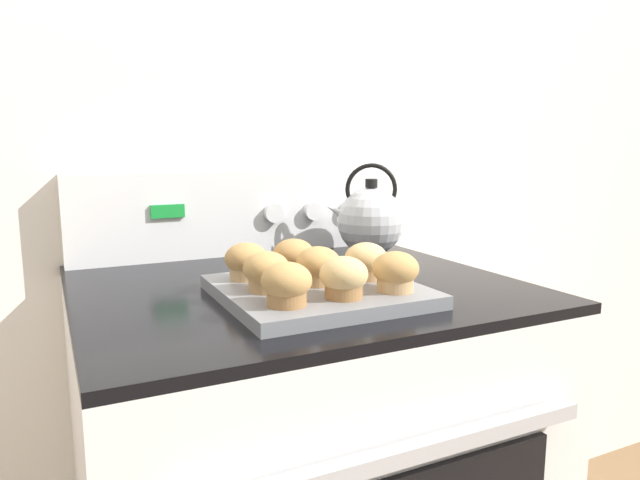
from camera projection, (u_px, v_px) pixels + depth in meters
wall_back at (231, 116)px, 1.34m from camera, size 8.00×0.05×2.40m
control_panel at (241, 213)px, 1.33m from camera, size 0.77×0.07×0.19m
muffin_pan at (317, 291)px, 0.95m from camera, size 0.32×0.32×0.02m
muffin_r0_c0 at (287, 284)px, 0.82m from camera, size 0.07×0.07×0.06m
muffin_r0_c1 at (344, 278)px, 0.86m from camera, size 0.07×0.07×0.06m
muffin_r0_c2 at (396, 272)px, 0.91m from camera, size 0.07×0.07×0.06m
muffin_r1_c0 at (266, 272)px, 0.91m from camera, size 0.07×0.07×0.06m
muffin_r1_c1 at (318, 266)px, 0.95m from camera, size 0.07×0.07×0.06m
muffin_r1_c2 at (366, 261)px, 0.99m from camera, size 0.07×0.07×0.06m
muffin_r2_c0 at (246, 261)px, 0.99m from camera, size 0.07×0.07×0.06m
muffin_r2_c1 at (293, 257)px, 1.03m from camera, size 0.07×0.07×0.06m
tea_kettle at (370, 220)px, 1.32m from camera, size 0.19×0.16×0.21m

